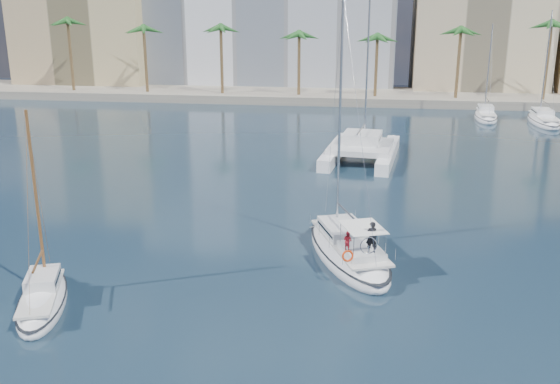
# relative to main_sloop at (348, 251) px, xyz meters

# --- Properties ---
(ground) EXTENTS (160.00, 160.00, 0.00)m
(ground) POSITION_rel_main_sloop_xyz_m (-4.38, 0.58, -0.50)
(ground) COLOR black
(ground) RESTS_ON ground
(quay) EXTENTS (120.00, 14.00, 1.20)m
(quay) POSITION_rel_main_sloop_xyz_m (-4.38, 61.58, 0.10)
(quay) COLOR gray
(quay) RESTS_ON ground
(building_modern) EXTENTS (42.00, 16.00, 28.00)m
(building_modern) POSITION_rel_main_sloop_xyz_m (-16.38, 73.58, 13.50)
(building_modern) COLOR white
(building_modern) RESTS_ON ground
(building_tan_left) EXTENTS (22.00, 14.00, 22.00)m
(building_tan_left) POSITION_rel_main_sloop_xyz_m (-46.38, 69.58, 10.50)
(building_tan_left) COLOR tan
(building_tan_left) RESTS_ON ground
(building_beige) EXTENTS (20.00, 14.00, 20.00)m
(building_beige) POSITION_rel_main_sloop_xyz_m (17.62, 70.58, 9.50)
(building_beige) COLOR #C9B790
(building_beige) RESTS_ON ground
(palm_left) EXTENTS (3.60, 3.60, 12.30)m
(palm_left) POSITION_rel_main_sloop_xyz_m (-38.38, 57.58, 9.78)
(palm_left) COLOR brown
(palm_left) RESTS_ON ground
(palm_centre) EXTENTS (3.60, 3.60, 12.30)m
(palm_centre) POSITION_rel_main_sloop_xyz_m (-4.38, 57.58, 9.78)
(palm_centre) COLOR brown
(palm_centre) RESTS_ON ground
(main_sloop) EXTENTS (6.77, 10.88, 15.43)m
(main_sloop) POSITION_rel_main_sloop_xyz_m (0.00, 0.00, 0.00)
(main_sloop) COLOR white
(main_sloop) RESTS_ON ground
(small_sloop) EXTENTS (4.36, 7.24, 9.94)m
(small_sloop) POSITION_rel_main_sloop_xyz_m (-14.39, -8.03, -0.11)
(small_sloop) COLOR white
(small_sloop) RESTS_ON ground
(catamaran) EXTENTS (7.53, 12.97, 17.97)m
(catamaran) POSITION_rel_main_sloop_xyz_m (0.37, 24.18, 0.66)
(catamaran) COLOR white
(catamaran) RESTS_ON ground
(seagull) EXTENTS (1.12, 0.48, 0.21)m
(seagull) POSITION_rel_main_sloop_xyz_m (-1.93, 3.10, 0.20)
(seagull) COLOR silver
(seagull) RESTS_ON ground
(moored_yacht_a) EXTENTS (3.37, 9.52, 11.90)m
(moored_yacht_a) POSITION_rel_main_sloop_xyz_m (15.62, 47.58, -0.50)
(moored_yacht_a) COLOR white
(moored_yacht_a) RESTS_ON ground
(moored_yacht_b) EXTENTS (3.32, 10.83, 13.72)m
(moored_yacht_b) POSITION_rel_main_sloop_xyz_m (22.12, 45.58, -0.50)
(moored_yacht_b) COLOR white
(moored_yacht_b) RESTS_ON ground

